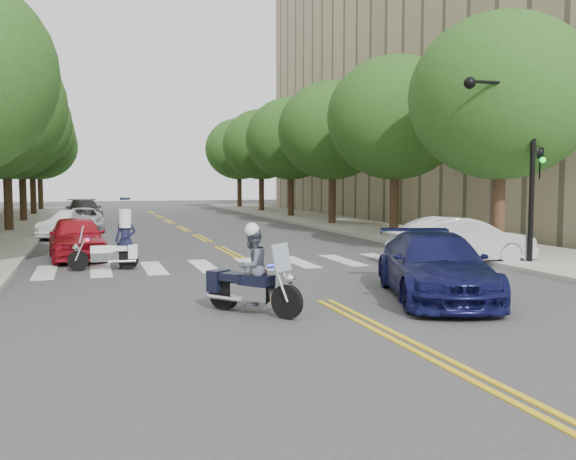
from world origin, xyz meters
name	(u,v)px	position (x,y,z in m)	size (l,w,h in m)	color
ground	(324,301)	(0.00, 0.00, 0.00)	(140.00, 140.00, 0.00)	#38383A
sidewalk_right	(343,224)	(9.50, 22.00, 0.07)	(5.00, 60.00, 0.15)	#9E9991
building_right	(536,63)	(26.00, 26.00, 11.00)	(26.00, 44.00, 22.00)	tan
tree_l_2	(6,122)	(-8.80, 22.00, 5.55)	(6.40, 6.40, 8.45)	#382316
tree_l_3	(21,133)	(-8.80, 30.00, 5.55)	(6.40, 6.40, 8.45)	#382316
tree_l_4	(32,141)	(-8.80, 38.00, 5.55)	(6.40, 6.40, 8.45)	#382316
tree_l_5	(39,146)	(-8.80, 46.00, 5.55)	(6.40, 6.40, 8.45)	#382316
tree_r_0	(501,97)	(8.80, 6.00, 5.55)	(6.40, 6.40, 8.45)	#382316
tree_r_1	(395,118)	(8.80, 14.00, 5.55)	(6.40, 6.40, 8.45)	#382316
tree_r_2	(333,130)	(8.80, 22.00, 5.55)	(6.40, 6.40, 8.45)	#382316
tree_r_3	(291,139)	(8.80, 30.00, 5.55)	(6.40, 6.40, 8.45)	#382316
tree_r_4	(261,145)	(8.80, 38.00, 5.55)	(6.40, 6.40, 8.45)	#382316
tree_r_5	(239,149)	(8.80, 46.00, 5.55)	(6.40, 6.40, 8.45)	#382316
traffic_signal_pole	(520,146)	(7.72, 3.50, 3.72)	(2.82, 0.42, 6.00)	black
motorcycle_police	(250,273)	(-1.89, -0.82, 0.82)	(1.60, 1.93, 1.84)	black
motorcycle_parked	(110,255)	(-4.38, 6.51, 0.46)	(2.05, 0.50, 1.32)	black
officer_standing	(126,240)	(-3.91, 6.58, 0.87)	(0.64, 0.42, 1.74)	black
convertible	(462,241)	(6.38, 4.50, 0.76)	(1.60, 4.59, 1.51)	silver
sedan_blue	(435,266)	(2.50, -0.50, 0.74)	(2.08, 5.11, 1.48)	#101242
parked_car_a	(77,238)	(-5.35, 9.50, 0.74)	(1.75, 4.35, 1.48)	#AA121F
parked_car_b	(58,224)	(-6.30, 18.00, 0.64)	(1.36, 3.89, 1.28)	silver
parked_car_c	(83,220)	(-5.20, 21.58, 0.61)	(2.04, 4.42, 1.23)	silver
parked_car_d	(84,211)	(-5.20, 28.50, 0.74)	(2.07, 5.09, 1.48)	black
parked_car_e	(84,208)	(-5.20, 34.00, 0.71)	(1.68, 4.19, 1.43)	gray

